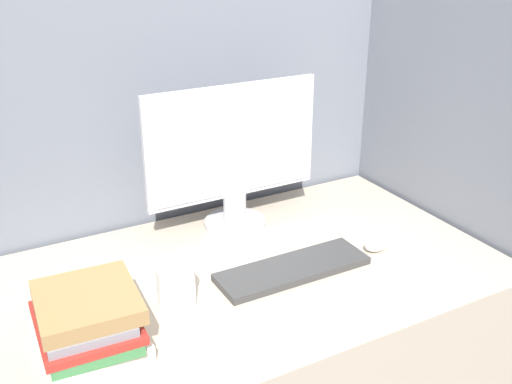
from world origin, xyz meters
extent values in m
cube|color=slate|center=(0.00, 0.85, 0.78)|extent=(1.77, 0.04, 1.56)
cube|color=slate|center=(0.72, 0.44, 0.78)|extent=(0.04, 0.87, 1.56)
cube|color=tan|center=(0.00, 0.41, 0.38)|extent=(1.37, 0.81, 0.75)
cylinder|color=#B7B7BC|center=(0.08, 0.66, 0.76)|extent=(0.19, 0.19, 0.02)
cylinder|color=#B7B7BC|center=(0.08, 0.66, 0.82)|extent=(0.07, 0.07, 0.10)
cube|color=#B7B7BC|center=(0.08, 0.67, 1.03)|extent=(0.55, 0.02, 0.35)
cube|color=silver|center=(0.08, 0.66, 1.03)|extent=(0.52, 0.01, 0.32)
cube|color=#333333|center=(0.10, 0.34, 0.76)|extent=(0.43, 0.14, 0.02)
ellipsoid|color=silver|center=(0.37, 0.33, 0.77)|extent=(0.07, 0.05, 0.04)
cylinder|color=white|center=(-0.24, 0.34, 0.81)|extent=(0.09, 0.09, 0.11)
cylinder|color=white|center=(-0.24, 0.34, 0.87)|extent=(0.10, 0.10, 0.01)
cube|color=silver|center=(-0.47, 0.28, 0.77)|extent=(0.23, 0.25, 0.04)
cube|color=#38723F|center=(-0.47, 0.28, 0.81)|extent=(0.21, 0.28, 0.02)
cube|color=maroon|center=(-0.47, 0.28, 0.83)|extent=(0.22, 0.26, 0.02)
cube|color=slate|center=(-0.47, 0.28, 0.84)|extent=(0.20, 0.24, 0.02)
cube|color=olive|center=(-0.46, 0.28, 0.87)|extent=(0.23, 0.24, 0.04)
camera|label=1|loc=(-0.66, -0.85, 1.61)|focal=42.00mm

